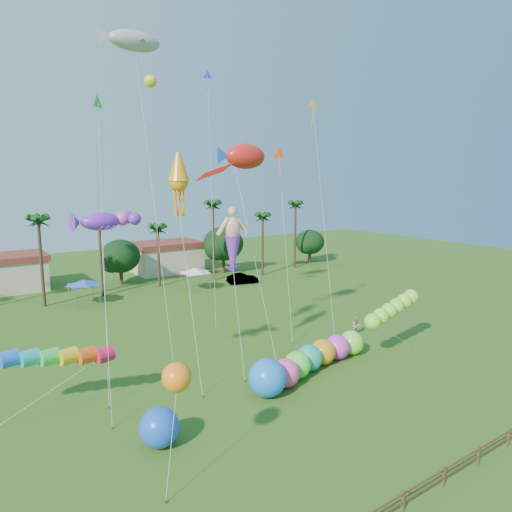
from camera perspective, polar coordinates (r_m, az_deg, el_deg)
ground at (r=29.26m, az=11.86°, el=-20.49°), size 160.00×160.00×0.00m
tree_line at (r=65.97m, az=-14.23°, el=0.27°), size 69.46×8.91×11.00m
buildings_row at (r=70.17m, az=-20.96°, el=-1.41°), size 35.00×7.00×4.00m
tent_row at (r=56.32m, az=-20.61°, el=-3.18°), size 31.00×4.00×0.60m
fence at (r=25.83m, az=22.44°, el=-23.87°), size 36.12×0.12×1.00m
car_b at (r=64.59m, az=-1.69°, el=-2.84°), size 4.62×2.51×1.44m
spectator_b at (r=44.59m, az=12.42°, el=-8.54°), size 1.08×1.01×1.77m
caterpillar_inflatable at (r=35.35m, az=6.34°, el=-12.89°), size 12.84×4.71×2.62m
blue_ball at (r=27.24m, az=-12.00°, el=-20.22°), size 2.23×2.23×2.23m
rainbow_tube at (r=31.20m, az=-21.80°, el=-12.11°), size 8.47×1.48×3.91m
green_worm at (r=37.79m, az=14.37°, el=-7.93°), size 9.16×4.16×4.18m
orange_ball_kite at (r=21.76m, az=-9.88°, el=-14.72°), size 1.91×1.82×6.35m
merman_kite at (r=34.78m, az=-2.93°, el=1.48°), size 2.18×4.04×12.10m
fish_kite at (r=38.26m, az=-1.30°, el=12.33°), size 5.53×6.02×17.55m
shark_kite at (r=43.08m, az=-14.94°, el=24.53°), size 6.24×8.41×26.99m
squid_kite at (r=32.98m, az=-9.63°, el=9.06°), size 1.71×5.03×16.51m
lobster_kite at (r=29.49m, az=-18.86°, el=4.11°), size 4.61×4.82×12.82m
delta_kite_red at (r=41.88m, az=2.90°, el=12.38°), size 1.42×3.44×17.51m
delta_kite_yellow at (r=42.56m, az=7.19°, el=17.71°), size 1.19×4.37×21.68m
delta_kite_green at (r=33.47m, az=-19.14°, el=16.97°), size 2.11×4.61×20.15m
delta_kite_blue at (r=47.82m, az=-6.05°, el=20.61°), size 2.18×4.19×25.13m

